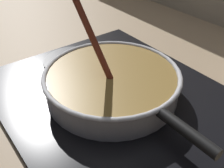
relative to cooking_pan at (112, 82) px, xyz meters
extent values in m
cube|color=#9E8466|center=(-0.05, -0.21, -0.07)|extent=(2.40, 1.60, 0.04)
cube|color=black|center=(0.00, 0.00, -0.04)|extent=(0.56, 0.48, 0.01)
torus|color=#592D0C|center=(0.00, 0.00, -0.03)|extent=(0.21, 0.21, 0.01)
cylinder|color=#262628|center=(-0.19, 0.00, -0.03)|extent=(0.16, 0.16, 0.01)
cylinder|color=silver|center=(0.00, 0.00, -0.01)|extent=(0.30, 0.30, 0.06)
cylinder|color=olive|center=(0.00, 0.00, 0.00)|extent=(0.29, 0.29, 0.05)
torus|color=silver|center=(0.00, 0.00, 0.02)|extent=(0.31, 0.31, 0.01)
cylinder|color=black|center=(0.21, 0.00, 0.02)|extent=(0.13, 0.02, 0.02)
cylinder|color=beige|center=(0.04, 0.00, 0.01)|extent=(0.04, 0.04, 0.01)
cylinder|color=beige|center=(-0.08, 0.05, 0.01)|extent=(0.03, 0.03, 0.01)
cylinder|color=beige|center=(0.03, -0.05, 0.01)|extent=(0.03, 0.03, 0.01)
cylinder|color=#E5CC7A|center=(0.00, 0.01, 0.01)|extent=(0.03, 0.03, 0.01)
cylinder|color=#E5CC7A|center=(-0.03, -0.03, 0.01)|extent=(0.03, 0.03, 0.01)
cylinder|color=beige|center=(-0.08, -0.04, 0.01)|extent=(0.03, 0.03, 0.01)
cylinder|color=#EDD88C|center=(0.03, 0.06, 0.01)|extent=(0.03, 0.03, 0.01)
cylinder|color=maroon|center=(-0.04, -0.03, 0.11)|extent=(0.13, 0.05, 0.21)
cube|color=brown|center=(0.02, -0.01, 0.01)|extent=(0.05, 0.04, 0.01)
camera|label=1|loc=(0.40, -0.30, 0.35)|focal=42.79mm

